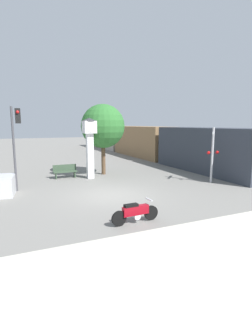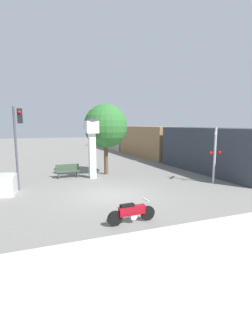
{
  "view_description": "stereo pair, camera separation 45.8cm",
  "coord_description": "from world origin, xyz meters",
  "px_view_note": "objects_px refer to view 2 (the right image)",
  "views": [
    {
      "loc": [
        -4.65,
        -12.48,
        3.7
      ],
      "look_at": [
        0.84,
        -0.12,
        1.41
      ],
      "focal_mm": 28.0,
      "sensor_mm": 36.0,
      "label": 1
    },
    {
      "loc": [
        -4.22,
        -12.66,
        3.7
      ],
      "look_at": [
        0.84,
        -0.12,
        1.41
      ],
      "focal_mm": 28.0,
      "sensor_mm": 36.0,
      "label": 2
    }
  ],
  "objects_px": {
    "railroad_crossing_signal": "(215,153)",
    "bench": "(68,171)",
    "clock_tower": "(92,139)",
    "traffic_light": "(18,134)",
    "street_tree": "(106,126)",
    "motorcycle": "(132,212)",
    "freight_train": "(148,141)"
  },
  "relations": [
    {
      "from": "railroad_crossing_signal",
      "to": "bench",
      "type": "xyz_separation_m",
      "value": [
        -8.26,
        5.18,
        -1.42
      ]
    },
    {
      "from": "clock_tower",
      "to": "bench",
      "type": "bearing_deg",
      "value": 153.73
    },
    {
      "from": "traffic_light",
      "to": "street_tree",
      "type": "distance_m",
      "value": 6.52
    },
    {
      "from": "traffic_light",
      "to": "bench",
      "type": "relative_size",
      "value": 2.89
    },
    {
      "from": "traffic_light",
      "to": "railroad_crossing_signal",
      "type": "xyz_separation_m",
      "value": [
        11.28,
        -2.65,
        -1.24
      ]
    },
    {
      "from": "motorcycle",
      "to": "freight_train",
      "type": "bearing_deg",
      "value": 58.43
    },
    {
      "from": "clock_tower",
      "to": "bench",
      "type": "xyz_separation_m",
      "value": [
        -1.58,
        0.78,
        -2.23
      ]
    },
    {
      "from": "clock_tower",
      "to": "railroad_crossing_signal",
      "type": "relative_size",
      "value": 1.17
    },
    {
      "from": "bench",
      "to": "clock_tower",
      "type": "bearing_deg",
      "value": -26.27
    },
    {
      "from": "freight_train",
      "to": "traffic_light",
      "type": "height_order",
      "value": "traffic_light"
    },
    {
      "from": "freight_train",
      "to": "street_tree",
      "type": "xyz_separation_m",
      "value": [
        -7.84,
        -8.74,
        1.81
      ]
    },
    {
      "from": "traffic_light",
      "to": "railroad_crossing_signal",
      "type": "height_order",
      "value": "traffic_light"
    },
    {
      "from": "railroad_crossing_signal",
      "to": "street_tree",
      "type": "height_order",
      "value": "street_tree"
    },
    {
      "from": "clock_tower",
      "to": "bench",
      "type": "height_order",
      "value": "clock_tower"
    },
    {
      "from": "freight_train",
      "to": "bench",
      "type": "xyz_separation_m",
      "value": [
        -10.72,
        -8.96,
        -1.21
      ]
    },
    {
      "from": "traffic_light",
      "to": "street_tree",
      "type": "xyz_separation_m",
      "value": [
        5.91,
        2.75,
        0.35
      ]
    },
    {
      "from": "railroad_crossing_signal",
      "to": "motorcycle",
      "type": "bearing_deg",
      "value": -150.09
    },
    {
      "from": "freight_train",
      "to": "clock_tower",
      "type": "bearing_deg",
      "value": -133.2
    },
    {
      "from": "motorcycle",
      "to": "clock_tower",
      "type": "relative_size",
      "value": 0.48
    },
    {
      "from": "motorcycle",
      "to": "freight_train",
      "type": "distance_m",
      "value": 20.99
    },
    {
      "from": "motorcycle",
      "to": "railroad_crossing_signal",
      "type": "relative_size",
      "value": 0.56
    },
    {
      "from": "motorcycle",
      "to": "freight_train",
      "type": "height_order",
      "value": "freight_train"
    },
    {
      "from": "motorcycle",
      "to": "clock_tower",
      "type": "height_order",
      "value": "clock_tower"
    },
    {
      "from": "railroad_crossing_signal",
      "to": "bench",
      "type": "height_order",
      "value": "railroad_crossing_signal"
    },
    {
      "from": "street_tree",
      "to": "freight_train",
      "type": "bearing_deg",
      "value": 48.1
    },
    {
      "from": "clock_tower",
      "to": "traffic_light",
      "type": "distance_m",
      "value": 4.95
    },
    {
      "from": "clock_tower",
      "to": "traffic_light",
      "type": "height_order",
      "value": "traffic_light"
    },
    {
      "from": "motorcycle",
      "to": "street_tree",
      "type": "xyz_separation_m",
      "value": [
        2.09,
        9.7,
        3.1
      ]
    },
    {
      "from": "motorcycle",
      "to": "street_tree",
      "type": "bearing_deg",
      "value": 74.56
    },
    {
      "from": "street_tree",
      "to": "bench",
      "type": "xyz_separation_m",
      "value": [
        -2.88,
        -0.22,
        -3.02
      ]
    },
    {
      "from": "bench",
      "to": "street_tree",
      "type": "bearing_deg",
      "value": 4.29
    },
    {
      "from": "freight_train",
      "to": "street_tree",
      "type": "height_order",
      "value": "street_tree"
    }
  ]
}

